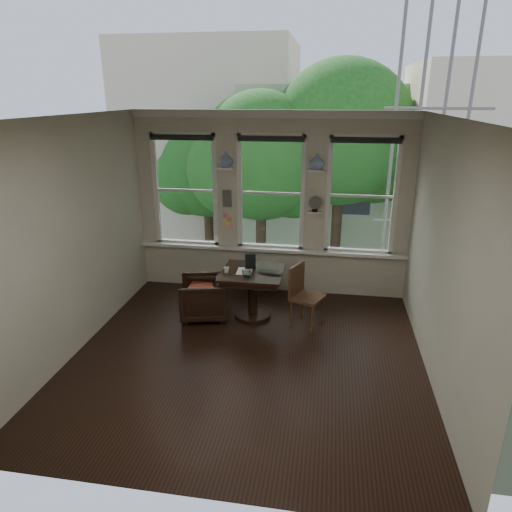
% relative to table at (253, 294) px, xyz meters
% --- Properties ---
extents(ground, '(4.50, 4.50, 0.00)m').
position_rel_table_xyz_m(ground, '(0.12, -1.13, -0.38)').
color(ground, black).
rests_on(ground, ground).
extents(ceiling, '(4.50, 4.50, 0.00)m').
position_rel_table_xyz_m(ceiling, '(0.12, -1.13, 2.62)').
color(ceiling, silver).
rests_on(ceiling, ground).
extents(wall_back, '(4.50, 0.00, 4.50)m').
position_rel_table_xyz_m(wall_back, '(0.12, 1.12, 1.12)').
color(wall_back, beige).
rests_on(wall_back, ground).
extents(wall_front, '(4.50, 0.00, 4.50)m').
position_rel_table_xyz_m(wall_front, '(0.12, -3.38, 1.12)').
color(wall_front, beige).
rests_on(wall_front, ground).
extents(wall_left, '(0.00, 4.50, 4.50)m').
position_rel_table_xyz_m(wall_left, '(-2.13, -1.13, 1.12)').
color(wall_left, beige).
rests_on(wall_left, ground).
extents(wall_right, '(0.00, 4.50, 4.50)m').
position_rel_table_xyz_m(wall_right, '(2.37, -1.13, 1.12)').
color(wall_right, beige).
rests_on(wall_right, ground).
extents(window_left, '(1.10, 0.12, 1.90)m').
position_rel_table_xyz_m(window_left, '(-1.33, 1.12, 1.32)').
color(window_left, white).
rests_on(window_left, ground).
extents(window_center, '(1.10, 0.12, 1.90)m').
position_rel_table_xyz_m(window_center, '(0.12, 1.12, 1.32)').
color(window_center, white).
rests_on(window_center, ground).
extents(window_right, '(1.10, 0.12, 1.90)m').
position_rel_table_xyz_m(window_right, '(1.57, 1.12, 1.32)').
color(window_right, white).
rests_on(window_right, ground).
extents(shelf_left, '(0.26, 0.16, 0.03)m').
position_rel_table_xyz_m(shelf_left, '(-0.60, 1.02, 1.73)').
color(shelf_left, white).
rests_on(shelf_left, ground).
extents(shelf_right, '(0.26, 0.16, 0.03)m').
position_rel_table_xyz_m(shelf_right, '(0.85, 1.02, 1.73)').
color(shelf_right, white).
rests_on(shelf_right, ground).
extents(intercom, '(0.14, 0.06, 0.28)m').
position_rel_table_xyz_m(intercom, '(-0.60, 1.05, 1.23)').
color(intercom, '#59544F').
rests_on(intercom, ground).
extents(sticky_notes, '(0.16, 0.01, 0.24)m').
position_rel_table_xyz_m(sticky_notes, '(-0.60, 1.05, 0.88)').
color(sticky_notes, pink).
rests_on(sticky_notes, ground).
extents(desk_fan, '(0.20, 0.20, 0.24)m').
position_rel_table_xyz_m(desk_fan, '(0.85, 1.00, 1.16)').
color(desk_fan, '#59544F').
rests_on(desk_fan, ground).
extents(vase_left, '(0.24, 0.24, 0.25)m').
position_rel_table_xyz_m(vase_left, '(-0.60, 1.02, 1.86)').
color(vase_left, white).
rests_on(vase_left, shelf_left).
extents(vase_right, '(0.24, 0.24, 0.25)m').
position_rel_table_xyz_m(vase_right, '(0.85, 1.02, 1.86)').
color(vase_right, white).
rests_on(vase_right, shelf_right).
extents(table, '(0.90, 0.90, 0.75)m').
position_rel_table_xyz_m(table, '(0.00, 0.00, 0.00)').
color(table, black).
rests_on(table, ground).
extents(armchair_left, '(0.83, 0.82, 0.63)m').
position_rel_table_xyz_m(armchair_left, '(-0.74, -0.13, -0.06)').
color(armchair_left, black).
rests_on(armchair_left, ground).
extents(cushion_red, '(0.45, 0.45, 0.06)m').
position_rel_table_xyz_m(cushion_red, '(-0.74, -0.13, 0.08)').
color(cushion_red, maroon).
rests_on(cushion_red, armchair_left).
extents(side_chair_right, '(0.55, 0.55, 0.92)m').
position_rel_table_xyz_m(side_chair_right, '(0.84, -0.16, 0.09)').
color(side_chair_right, '#3F2416').
rests_on(side_chair_right, ground).
extents(laptop, '(0.37, 0.27, 0.03)m').
position_rel_table_xyz_m(laptop, '(0.25, -0.10, 0.39)').
color(laptop, black).
rests_on(laptop, table).
extents(mug, '(0.11, 0.11, 0.08)m').
position_rel_table_xyz_m(mug, '(-0.37, -0.13, 0.42)').
color(mug, white).
rests_on(mug, table).
extents(drinking_glass, '(0.14, 0.14, 0.10)m').
position_rel_table_xyz_m(drinking_glass, '(-0.05, -0.23, 0.43)').
color(drinking_glass, white).
rests_on(drinking_glass, table).
extents(tablet, '(0.17, 0.11, 0.22)m').
position_rel_table_xyz_m(tablet, '(-0.05, 0.10, 0.48)').
color(tablet, black).
rests_on(tablet, table).
extents(papers, '(0.23, 0.31, 0.00)m').
position_rel_table_xyz_m(papers, '(-0.11, -0.03, 0.38)').
color(papers, silver).
rests_on(papers, table).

